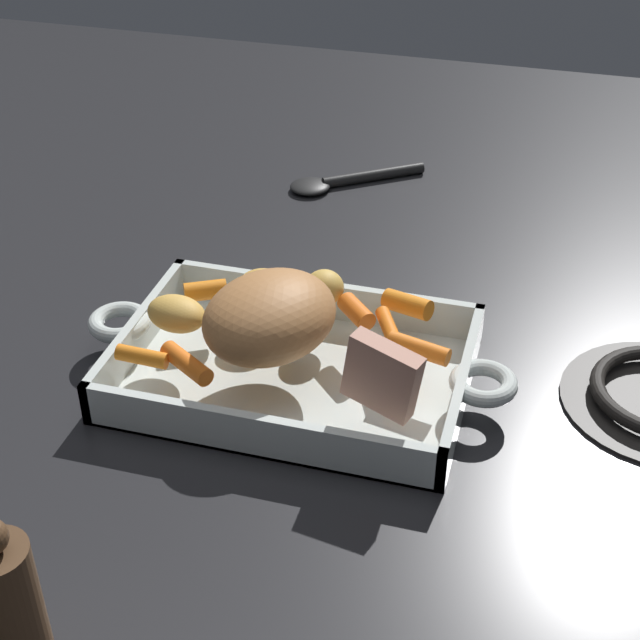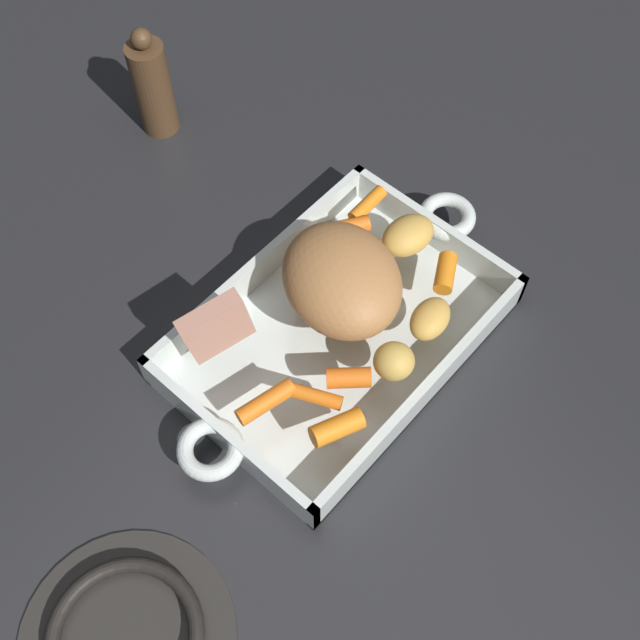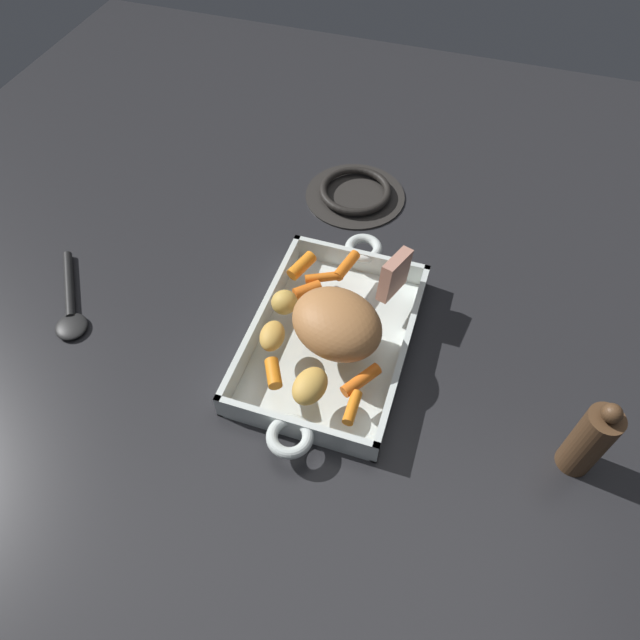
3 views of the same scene
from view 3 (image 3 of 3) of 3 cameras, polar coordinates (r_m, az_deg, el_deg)
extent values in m
plane|color=#232326|center=(0.93, 1.10, -2.41)|extent=(1.99, 1.99, 0.00)
cube|color=silver|center=(0.93, 1.10, -2.28)|extent=(0.35, 0.24, 0.01)
cube|color=silver|center=(0.90, 8.27, -3.41)|extent=(0.35, 0.01, 0.05)
cube|color=silver|center=(0.94, -5.73, 0.23)|extent=(0.35, 0.01, 0.05)
cube|color=silver|center=(0.83, -2.49, -10.73)|extent=(0.01, 0.24, 0.05)
cube|color=silver|center=(1.02, 4.01, 5.87)|extent=(0.01, 0.24, 0.05)
torus|color=silver|center=(0.81, -3.01, -11.50)|extent=(0.07, 0.07, 0.02)
torus|color=silver|center=(1.02, 4.35, 7.14)|extent=(0.07, 0.07, 0.02)
ellipsoid|color=#AC7241|center=(0.85, 1.69, -0.35)|extent=(0.17, 0.18, 0.08)
cube|color=tan|center=(0.92, 7.43, 4.49)|extent=(0.08, 0.04, 0.08)
cylinder|color=orange|center=(0.81, 3.24, -8.69)|extent=(0.05, 0.02, 0.02)
cylinder|color=orange|center=(0.83, -4.67, -5.30)|extent=(0.05, 0.04, 0.02)
cylinder|color=orange|center=(0.92, -1.27, 2.97)|extent=(0.05, 0.05, 0.02)
cylinder|color=orange|center=(0.96, 2.65, 5.46)|extent=(0.06, 0.03, 0.02)
cylinder|color=orange|center=(0.83, 4.11, -5.99)|extent=(0.06, 0.05, 0.02)
cylinder|color=orange|center=(0.95, 0.39, 4.28)|extent=(0.04, 0.06, 0.02)
cylinder|color=orange|center=(0.96, -1.84, 5.43)|extent=(0.06, 0.04, 0.03)
ellipsoid|color=gold|center=(0.87, -4.78, -1.58)|extent=(0.06, 0.05, 0.03)
ellipsoid|color=gold|center=(0.81, -1.00, -6.58)|extent=(0.07, 0.06, 0.03)
ellipsoid|color=gold|center=(0.90, -3.56, 1.78)|extent=(0.06, 0.06, 0.04)
cylinder|color=#282623|center=(1.18, 3.52, 12.34)|extent=(0.20, 0.20, 0.01)
torus|color=black|center=(1.17, 3.54, 12.76)|extent=(0.14, 0.14, 0.02)
cylinder|color=black|center=(1.09, -23.72, 3.28)|extent=(0.13, 0.10, 0.02)
ellipsoid|color=black|center=(1.03, -23.51, -0.60)|extent=(0.08, 0.08, 0.01)
cylinder|color=#4C331E|center=(0.85, 25.17, -10.88)|extent=(0.05, 0.05, 0.13)
sphere|color=#4C331E|center=(0.79, 27.07, -8.27)|extent=(0.03, 0.03, 0.03)
camera|label=1|loc=(0.97, 60.85, 19.86)|focal=53.81mm
camera|label=2|loc=(0.95, -13.67, 52.44)|focal=45.04mm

